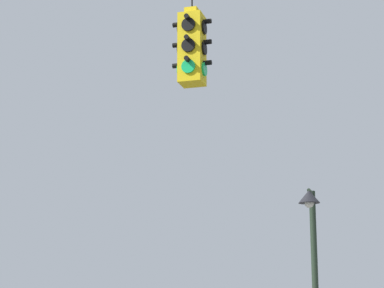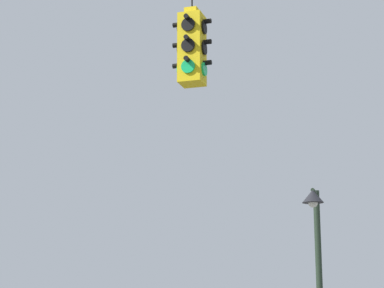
# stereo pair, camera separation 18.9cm
# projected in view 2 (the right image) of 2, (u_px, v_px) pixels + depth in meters

# --- Properties ---
(traffic_light_near_right_pole) EXTENTS (0.58, 0.58, 2.48)m
(traffic_light_near_right_pole) POSITION_uv_depth(u_px,v_px,m) (192.00, 48.00, 10.78)
(traffic_light_near_right_pole) COLOR yellow
(street_lamp) EXTENTS (0.40, 0.70, 4.31)m
(street_lamp) POSITION_uv_depth(u_px,v_px,m) (317.00, 260.00, 13.72)
(street_lamp) COLOR #233323
(street_lamp) RESTS_ON ground_plane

